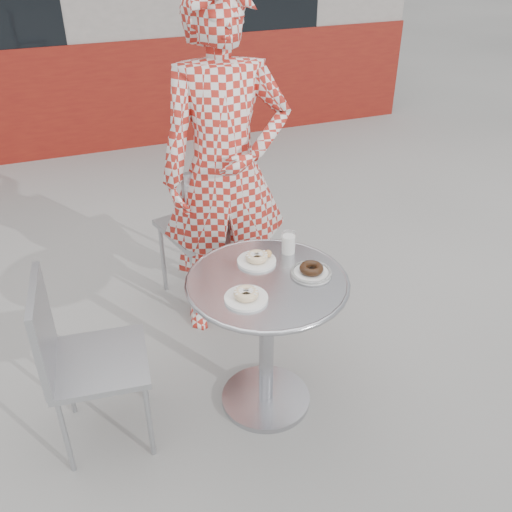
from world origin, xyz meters
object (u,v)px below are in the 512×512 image
object	(u,v)px
bistro_table	(267,312)
plate_checker	(311,271)
chair_far	(207,256)
plate_near	(246,296)
plate_far	(257,259)
seated_person	(225,172)
milk_cup	(289,243)
chair_left	(102,391)

from	to	relation	value
bistro_table	plate_checker	world-z (taller)	plate_checker
chair_far	plate_near	size ratio (longest dim) A/B	5.26
plate_far	plate_near	world-z (taller)	same
plate_near	plate_far	bearing A→B (deg)	59.87
seated_person	plate_checker	bearing A→B (deg)	-70.93
seated_person	plate_checker	distance (m)	0.76
seated_person	plate_near	xyz separation A→B (m)	(-0.18, -0.80, -0.18)
bistro_table	chair_far	size ratio (longest dim) A/B	0.76
bistro_table	chair_far	bearing A→B (deg)	90.34
milk_cup	plate_far	bearing A→B (deg)	-170.96
chair_far	plate_near	world-z (taller)	chair_far
bistro_table	chair_far	distance (m)	0.97
chair_left	milk_cup	distance (m)	1.04
chair_far	seated_person	bearing A→B (deg)	90.05
chair_far	plate_far	size ratio (longest dim) A/B	5.39
plate_checker	chair_far	bearing A→B (deg)	101.65
seated_person	plate_far	size ratio (longest dim) A/B	10.51
seated_person	milk_cup	bearing A→B (deg)	-69.05
bistro_table	plate_near	xyz separation A→B (m)	(-0.13, -0.10, 0.19)
seated_person	plate_far	distance (m)	0.58
plate_near	plate_checker	distance (m)	0.33
plate_checker	milk_cup	size ratio (longest dim) A/B	1.74
bistro_table	plate_checker	distance (m)	0.27
plate_far	bistro_table	bearing A→B (deg)	-94.52
chair_far	seated_person	size ratio (longest dim) A/B	0.51
seated_person	plate_near	bearing A→B (deg)	-94.76
bistro_table	milk_cup	xyz separation A→B (m)	(0.17, 0.17, 0.22)
bistro_table	milk_cup	distance (m)	0.33
seated_person	milk_cup	distance (m)	0.56
plate_far	plate_checker	xyz separation A→B (m)	(0.18, -0.17, -0.00)
bistro_table	chair_left	size ratio (longest dim) A/B	0.85
plate_far	milk_cup	size ratio (longest dim) A/B	1.68
plate_near	milk_cup	size ratio (longest dim) A/B	1.72
plate_near	plate_checker	xyz separation A→B (m)	(0.32, 0.07, -0.00)
plate_far	plate_near	distance (m)	0.28
plate_far	milk_cup	xyz separation A→B (m)	(0.16, 0.03, 0.03)
chair_far	plate_checker	bearing A→B (deg)	88.04
plate_far	milk_cup	bearing A→B (deg)	9.04
chair_far	milk_cup	distance (m)	0.91
bistro_table	plate_near	distance (m)	0.25
plate_near	milk_cup	xyz separation A→B (m)	(0.30, 0.27, 0.03)
bistro_table	chair_far	xyz separation A→B (m)	(-0.01, 0.93, -0.25)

